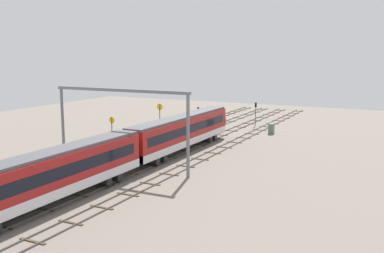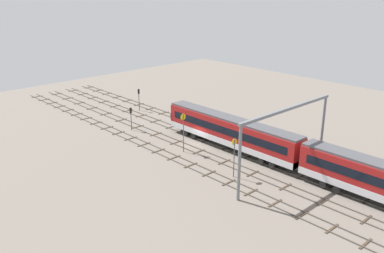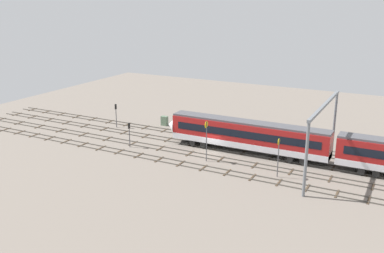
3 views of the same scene
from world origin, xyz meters
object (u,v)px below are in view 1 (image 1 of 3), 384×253
(train, at_px, (133,149))
(signal_light_trackside_approach, at_px, (198,115))
(overhead_gantry, at_px, (120,110))
(speed_sign_near_foreground, at_px, (160,117))
(relay_cabinet, at_px, (271,129))
(signal_light_trackside_departure, at_px, (256,110))
(speed_sign_mid_trackside, at_px, (112,131))

(train, bearing_deg, signal_light_trackside_approach, 11.36)
(overhead_gantry, distance_m, speed_sign_near_foreground, 15.83)
(overhead_gantry, bearing_deg, relay_cabinet, -17.10)
(overhead_gantry, bearing_deg, signal_light_trackside_departure, -6.28)
(train, relative_size, overhead_gantry, 2.79)
(train, xyz_separation_m, speed_sign_near_foreground, (15.80, 5.81, 1.16))
(signal_light_trackside_approach, relative_size, relay_cabinet, 2.28)
(speed_sign_near_foreground, xyz_separation_m, relay_cabinet, (14.63, -12.81, -2.96))
(overhead_gantry, xyz_separation_m, relay_cabinet, (29.71, -9.14, -6.07))
(speed_sign_near_foreground, height_order, relay_cabinet, speed_sign_near_foreground)
(speed_sign_mid_trackside, distance_m, relay_cabinet, 28.86)
(speed_sign_near_foreground, bearing_deg, overhead_gantry, -166.30)
(speed_sign_mid_trackside, relative_size, signal_light_trackside_approach, 1.34)
(overhead_gantry, distance_m, relay_cabinet, 31.67)
(signal_light_trackside_departure, bearing_deg, train, 177.10)
(train, distance_m, signal_light_trackside_approach, 29.60)
(speed_sign_mid_trackside, bearing_deg, overhead_gantry, -134.18)
(train, distance_m, speed_sign_near_foreground, 16.88)
(overhead_gantry, xyz_separation_m, speed_sign_near_foreground, (15.08, 3.68, -3.11))
(overhead_gantry, relative_size, relay_cabinet, 10.53)
(speed_sign_near_foreground, relative_size, speed_sign_mid_trackside, 1.12)
(speed_sign_mid_trackside, height_order, signal_light_trackside_departure, speed_sign_mid_trackside)
(overhead_gantry, bearing_deg, signal_light_trackside_approach, 7.44)
(overhead_gantry, bearing_deg, speed_sign_near_foreground, 13.70)
(overhead_gantry, relative_size, speed_sign_near_foreground, 3.07)
(speed_sign_mid_trackside, xyz_separation_m, relay_cabinet, (25.28, -13.70, -2.47))
(train, bearing_deg, overhead_gantry, 71.17)
(overhead_gantry, xyz_separation_m, signal_light_trackside_approach, (28.29, 3.69, -4.34))
(signal_light_trackside_approach, xyz_separation_m, signal_light_trackside_departure, (8.36, -7.72, 0.23))
(speed_sign_mid_trackside, bearing_deg, relay_cabinet, -28.45)
(train, relative_size, speed_sign_near_foreground, 8.57)
(relay_cabinet, bearing_deg, speed_sign_mid_trackside, 151.55)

